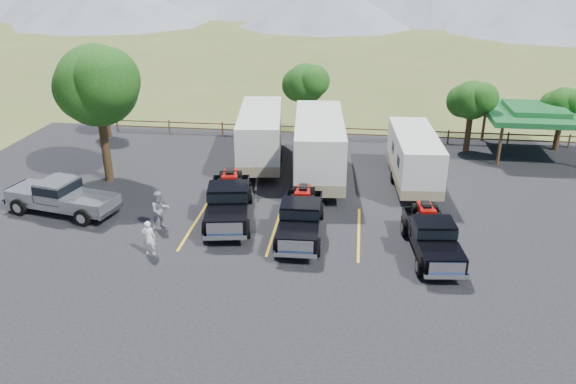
# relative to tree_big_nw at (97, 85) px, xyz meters

# --- Properties ---
(ground) EXTENTS (320.00, 320.00, 0.00)m
(ground) POSITION_rel_tree_big_nw_xyz_m (12.55, -9.03, -5.60)
(ground) COLOR #455323
(ground) RESTS_ON ground
(asphalt_lot) EXTENTS (44.00, 34.00, 0.04)m
(asphalt_lot) POSITION_rel_tree_big_nw_xyz_m (12.55, -6.03, -5.58)
(asphalt_lot) COLOR black
(asphalt_lot) RESTS_ON ground
(stall_lines) EXTENTS (12.12, 5.50, 0.01)m
(stall_lines) POSITION_rel_tree_big_nw_xyz_m (12.55, -5.03, -5.55)
(stall_lines) COLOR gold
(stall_lines) RESTS_ON asphalt_lot
(tree_big_nw) EXTENTS (5.54, 5.18, 7.84)m
(tree_big_nw) POSITION_rel_tree_big_nw_xyz_m (0.00, 0.00, 0.00)
(tree_big_nw) COLOR #2F2212
(tree_big_nw) RESTS_ON ground
(tree_ne_a) EXTENTS (3.11, 2.92, 4.76)m
(tree_ne_a) POSITION_rel_tree_big_nw_xyz_m (21.52, 7.99, -2.11)
(tree_ne_a) COLOR #2F2212
(tree_ne_a) RESTS_ON ground
(tree_ne_b) EXTENTS (2.77, 2.59, 4.27)m
(tree_ne_b) POSITION_rel_tree_big_nw_xyz_m (27.52, 8.99, -2.47)
(tree_ne_b) COLOR #2F2212
(tree_ne_b) RESTS_ON ground
(tree_north) EXTENTS (3.46, 3.24, 5.25)m
(tree_north) POSITION_rel_tree_big_nw_xyz_m (10.52, 9.99, -1.76)
(tree_north) COLOR #2F2212
(tree_north) RESTS_ON ground
(tree_nw_small) EXTENTS (2.59, 2.43, 3.85)m
(tree_nw_small) POSITION_rel_tree_big_nw_xyz_m (-3.48, 7.99, -2.81)
(tree_nw_small) COLOR #2F2212
(tree_nw_small) RESTS_ON ground
(rail_fence) EXTENTS (36.12, 0.12, 1.00)m
(rail_fence) POSITION_rel_tree_big_nw_xyz_m (14.55, 9.47, -4.99)
(rail_fence) COLOR #523923
(rail_fence) RESTS_ON ground
(pavilion) EXTENTS (6.20, 6.20, 3.22)m
(pavilion) POSITION_rel_tree_big_nw_xyz_m (25.55, 7.97, -2.81)
(pavilion) COLOR #523923
(pavilion) RESTS_ON ground
(rig_left) EXTENTS (2.97, 6.46, 2.08)m
(rig_left) POSITION_rel_tree_big_nw_xyz_m (8.11, -4.15, -4.56)
(rig_left) COLOR black
(rig_left) RESTS_ON asphalt_lot
(rig_center) EXTENTS (2.19, 5.85, 1.94)m
(rig_center) POSITION_rel_tree_big_nw_xyz_m (11.81, -5.43, -4.62)
(rig_center) COLOR black
(rig_center) RESTS_ON asphalt_lot
(rig_right) EXTENTS (2.41, 5.68, 1.84)m
(rig_right) POSITION_rel_tree_big_nw_xyz_m (17.69, -6.49, -4.67)
(rig_right) COLOR black
(rig_right) RESTS_ON asphalt_lot
(trailer_left) EXTENTS (3.42, 9.71, 3.36)m
(trailer_left) POSITION_rel_tree_big_nw_xyz_m (8.33, 3.88, -3.80)
(trailer_left) COLOR silver
(trailer_left) RESTS_ON asphalt_lot
(trailer_center) EXTENTS (3.44, 10.50, 3.63)m
(trailer_center) POSITION_rel_tree_big_nw_xyz_m (12.11, 1.72, -3.66)
(trailer_center) COLOR silver
(trailer_center) RESTS_ON asphalt_lot
(trailer_right) EXTENTS (2.72, 8.70, 3.01)m
(trailer_right) POSITION_rel_tree_big_nw_xyz_m (17.49, 1.48, -3.98)
(trailer_right) COLOR silver
(trailer_right) RESTS_ON asphalt_lot
(pickup_silver) EXTENTS (6.23, 3.05, 1.79)m
(pickup_silver) POSITION_rel_tree_big_nw_xyz_m (-0.39, -4.61, -4.63)
(pickup_silver) COLOR gray
(pickup_silver) RESTS_ON asphalt_lot
(person_a) EXTENTS (0.62, 0.43, 1.62)m
(person_a) POSITION_rel_tree_big_nw_xyz_m (5.47, -8.18, -4.75)
(person_a) COLOR white
(person_a) RESTS_ON asphalt_lot
(person_b) EXTENTS (1.17, 1.14, 1.90)m
(person_b) POSITION_rel_tree_big_nw_xyz_m (5.11, -5.65, -4.61)
(person_b) COLOR gray
(person_b) RESTS_ON asphalt_lot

